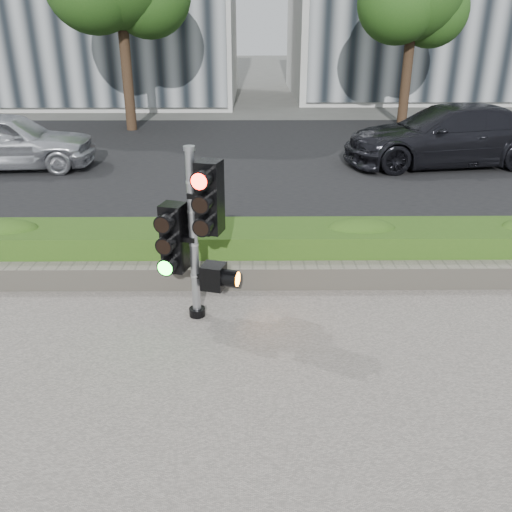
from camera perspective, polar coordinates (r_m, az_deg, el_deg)
ground at (r=6.40m, az=1.43°, el=-11.06°), size 120.00×120.00×0.00m
road at (r=15.69m, az=0.24°, el=10.19°), size 60.00×13.00×0.02m
curb at (r=9.14m, az=0.80°, el=0.53°), size 60.00×0.25×0.12m
stone_wall at (r=7.95m, az=1.00°, el=-2.06°), size 12.00×0.32×0.34m
hedge at (r=8.47m, az=0.90°, el=0.88°), size 12.00×1.00×0.68m
traffic_signal at (r=6.78m, az=-6.30°, el=3.09°), size 0.83×0.68×2.26m
car_silver at (r=15.77m, az=-24.70°, el=10.97°), size 4.50×2.10×1.49m
car_dark at (r=15.71m, az=19.43°, el=11.90°), size 5.67×2.78×1.59m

